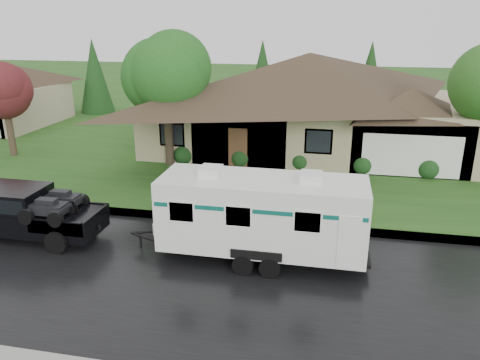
% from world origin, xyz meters
% --- Properties ---
extents(ground, '(140.00, 140.00, 0.00)m').
position_xyz_m(ground, '(0.00, 0.00, 0.00)').
color(ground, '#214E18').
rests_on(ground, ground).
extents(road, '(140.00, 8.00, 0.01)m').
position_xyz_m(road, '(0.00, -2.00, 0.01)').
color(road, black).
rests_on(road, ground).
extents(curb, '(140.00, 0.50, 0.15)m').
position_xyz_m(curb, '(0.00, 2.25, 0.07)').
color(curb, gray).
rests_on(curb, ground).
extents(lawn, '(140.00, 26.00, 0.15)m').
position_xyz_m(lawn, '(0.00, 15.00, 0.07)').
color(lawn, '#214E18').
rests_on(lawn, ground).
extents(house_main, '(19.44, 10.80, 6.90)m').
position_xyz_m(house_main, '(2.29, 13.84, 3.59)').
color(house_main, tan).
rests_on(house_main, lawn).
extents(tree_left_green, '(4.09, 4.09, 6.76)m').
position_xyz_m(tree_left_green, '(-4.95, 8.84, 4.84)').
color(tree_left_green, '#382B1E').
rests_on(tree_left_green, lawn).
extents(tree_red, '(3.22, 3.22, 5.33)m').
position_xyz_m(tree_red, '(-14.40, 8.75, 3.84)').
color(tree_red, '#382B1E').
rests_on(tree_red, lawn).
extents(shrub_row, '(13.60, 1.00, 1.00)m').
position_xyz_m(shrub_row, '(2.00, 9.30, 0.65)').
color(shrub_row, '#143814').
rests_on(shrub_row, lawn).
extents(pickup_truck, '(5.63, 2.14, 1.88)m').
position_xyz_m(pickup_truck, '(-7.30, -0.41, 1.01)').
color(pickup_truck, black).
rests_on(pickup_truck, ground).
extents(travel_trailer, '(6.95, 2.44, 3.12)m').
position_xyz_m(travel_trailer, '(1.50, -0.41, 1.65)').
color(travel_trailer, white).
rests_on(travel_trailer, ground).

